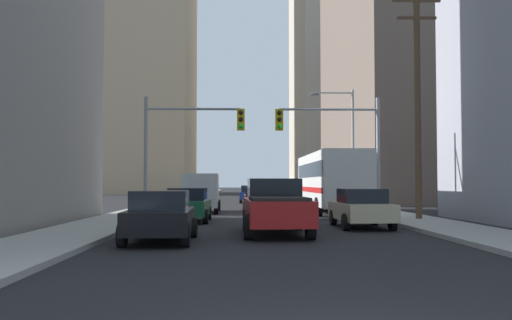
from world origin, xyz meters
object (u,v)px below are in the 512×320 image
at_px(cargo_van_silver, 201,191).
at_px(traffic_signal_near_right, 333,135).
at_px(sedan_beige, 361,208).
at_px(traffic_signal_near_left, 190,135).
at_px(sedan_blue, 251,194).
at_px(sedan_black, 161,216).
at_px(sedan_maroon, 258,198).
at_px(sedan_green, 188,205).
at_px(pickup_truck_red, 275,207).
at_px(city_bus, 331,180).

relative_size(cargo_van_silver, traffic_signal_near_right, 0.88).
height_order(sedan_beige, traffic_signal_near_left, traffic_signal_near_left).
bearing_deg(cargo_van_silver, traffic_signal_near_right, -38.55).
bearing_deg(sedan_beige, sedan_blue, 97.74).
bearing_deg(traffic_signal_near_right, sedan_black, -122.61).
bearing_deg(sedan_maroon, sedan_black, -100.42).
relative_size(sedan_green, traffic_signal_near_right, 0.71).
bearing_deg(sedan_green, traffic_signal_near_left, 93.46).
bearing_deg(pickup_truck_red, cargo_van_silver, 103.88).
xyz_separation_m(cargo_van_silver, sedan_green, (-0.07, -7.82, -0.52)).
bearing_deg(traffic_signal_near_right, sedan_beige, -89.10).
relative_size(sedan_black, sedan_blue, 1.00).
height_order(city_bus, sedan_beige, city_bus).
bearing_deg(sedan_maroon, traffic_signal_near_left, -113.34).
height_order(city_bus, cargo_van_silver, city_bus).
distance_m(sedan_black, traffic_signal_near_left, 11.41).
distance_m(sedan_beige, traffic_signal_near_right, 6.78).
height_order(sedan_maroon, traffic_signal_near_left, traffic_signal_near_left).
height_order(pickup_truck_red, traffic_signal_near_left, traffic_signal_near_left).
distance_m(sedan_black, sedan_green, 8.56).
xyz_separation_m(cargo_van_silver, sedan_beige, (6.96, -11.37, -0.52)).
height_order(city_bus, sedan_blue, city_bus).
height_order(sedan_beige, sedan_green, same).
bearing_deg(city_bus, sedan_green, -137.54).
relative_size(sedan_beige, sedan_blue, 1.00).
height_order(traffic_signal_near_left, traffic_signal_near_right, same).
bearing_deg(sedan_black, city_bus, 63.81).
bearing_deg(traffic_signal_near_left, sedan_blue, 80.73).
xyz_separation_m(sedan_beige, sedan_green, (-7.03, 3.55, 0.00)).
bearing_deg(sedan_blue, pickup_truck_red, -89.65).
relative_size(pickup_truck_red, sedan_beige, 1.29).
bearing_deg(pickup_truck_red, sedan_beige, 36.19).
xyz_separation_m(sedan_black, traffic_signal_near_left, (-0.10, 10.91, 3.33)).
bearing_deg(sedan_maroon, sedan_green, -108.00).
bearing_deg(pickup_truck_red, sedan_maroon, 89.96).
height_order(pickup_truck_red, sedan_beige, pickup_truck_red).
bearing_deg(sedan_green, city_bus, 42.46).
bearing_deg(sedan_beige, traffic_signal_near_left, 140.57).
xyz_separation_m(city_bus, traffic_signal_near_right, (-0.64, -4.59, 2.18)).
height_order(cargo_van_silver, sedan_blue, cargo_van_silver).
xyz_separation_m(sedan_green, traffic_signal_near_left, (-0.14, 2.35, 3.33)).
relative_size(sedan_black, sedan_maroon, 1.01).
relative_size(pickup_truck_red, sedan_black, 1.28).
bearing_deg(cargo_van_silver, sedan_beige, -58.53).
relative_size(sedan_green, sedan_maroon, 1.00).
bearing_deg(sedan_beige, sedan_green, 153.21).
xyz_separation_m(city_bus, traffic_signal_near_left, (-7.73, -4.59, 2.17)).
distance_m(cargo_van_silver, sedan_beige, 13.34).
relative_size(traffic_signal_near_left, traffic_signal_near_right, 1.00).
xyz_separation_m(sedan_black, traffic_signal_near_right, (6.98, 10.91, 3.34)).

